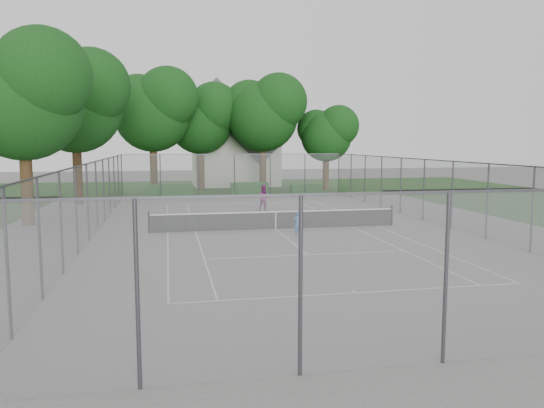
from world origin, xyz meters
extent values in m
plane|color=slate|center=(0.00, 0.00, 0.00)|extent=(120.00, 120.00, 0.00)
cube|color=#1A4112|center=(0.00, 26.00, 0.00)|extent=(60.00, 20.00, 0.00)
cube|color=silver|center=(0.00, -11.88, 0.01)|extent=(10.97, 0.06, 0.01)
cube|color=silver|center=(0.00, 11.88, 0.01)|extent=(10.97, 0.06, 0.01)
cube|color=silver|center=(-5.49, 0.00, 0.01)|extent=(0.06, 23.77, 0.01)
cube|color=silver|center=(5.49, 0.00, 0.01)|extent=(0.06, 23.77, 0.01)
cube|color=silver|center=(-4.12, 0.00, 0.01)|extent=(0.06, 23.77, 0.01)
cube|color=silver|center=(4.12, 0.00, 0.01)|extent=(0.06, 23.77, 0.01)
cube|color=silver|center=(0.00, -6.40, 0.01)|extent=(8.23, 0.06, 0.01)
cube|color=silver|center=(0.00, 6.40, 0.01)|extent=(8.23, 0.06, 0.01)
cube|color=silver|center=(0.00, 0.00, 0.01)|extent=(0.06, 12.80, 0.01)
cube|color=silver|center=(0.00, -11.73, 0.01)|extent=(0.06, 0.30, 0.01)
cube|color=silver|center=(0.00, 11.73, 0.01)|extent=(0.06, 0.30, 0.01)
cylinder|color=black|center=(-6.39, 0.00, 0.55)|extent=(0.10, 0.10, 1.10)
cylinder|color=black|center=(6.39, 0.00, 0.55)|extent=(0.10, 0.10, 1.10)
cube|color=black|center=(0.00, 0.00, 0.45)|extent=(12.67, 0.01, 0.86)
cube|color=white|center=(0.00, 0.00, 0.91)|extent=(12.77, 0.03, 0.06)
cube|color=white|center=(0.00, 0.00, 0.44)|extent=(0.05, 0.02, 0.88)
cylinder|color=#38383D|center=(-9.00, 17.00, 1.75)|extent=(0.08, 0.08, 3.50)
cylinder|color=#38383D|center=(9.00, 17.00, 1.75)|extent=(0.08, 0.08, 3.50)
cube|color=slate|center=(0.00, -17.00, 1.75)|extent=(18.00, 0.02, 3.50)
cube|color=slate|center=(0.00, 17.00, 1.75)|extent=(18.00, 0.02, 3.50)
cube|color=slate|center=(-9.00, 0.00, 1.75)|extent=(0.02, 34.00, 3.50)
cube|color=slate|center=(9.00, 0.00, 1.75)|extent=(0.02, 34.00, 3.50)
cube|color=#38383D|center=(0.00, -17.00, 3.50)|extent=(18.00, 0.05, 0.05)
cube|color=#38383D|center=(0.00, 17.00, 3.50)|extent=(18.00, 0.05, 0.05)
cube|color=#38383D|center=(-9.00, 0.00, 3.50)|extent=(0.05, 34.00, 0.05)
cube|color=#38383D|center=(9.00, 0.00, 3.50)|extent=(0.05, 34.00, 0.05)
cylinder|color=#382514|center=(-6.61, 20.88, 2.31)|extent=(0.65, 0.65, 4.62)
sphere|color=black|center=(-6.61, 20.88, 6.92)|extent=(6.57, 6.57, 6.57)
sphere|color=black|center=(-5.29, 19.89, 8.23)|extent=(5.26, 5.26, 5.26)
sphere|color=black|center=(-7.76, 21.70, 7.91)|extent=(4.93, 4.93, 4.93)
cylinder|color=#382514|center=(-2.30, 24.08, 2.13)|extent=(0.63, 0.63, 4.26)
sphere|color=black|center=(-2.30, 24.08, 6.38)|extent=(6.06, 6.06, 6.06)
sphere|color=black|center=(-1.09, 23.17, 7.59)|extent=(4.85, 4.85, 4.85)
sphere|color=black|center=(-3.36, 24.84, 7.29)|extent=(4.54, 4.54, 4.54)
cylinder|color=#382514|center=(3.32, 22.25, 2.28)|extent=(0.64, 0.64, 4.57)
sphere|color=black|center=(3.32, 22.25, 6.84)|extent=(6.50, 6.50, 6.50)
sphere|color=black|center=(4.62, 21.28, 8.14)|extent=(5.20, 5.20, 5.20)
sphere|color=black|center=(2.18, 23.06, 7.81)|extent=(4.87, 4.87, 4.87)
cylinder|color=#382514|center=(9.30, 21.78, 1.68)|extent=(0.59, 0.59, 3.37)
sphere|color=black|center=(9.30, 21.78, 5.04)|extent=(4.79, 4.79, 4.79)
sphere|color=black|center=(10.26, 21.06, 6.00)|extent=(3.83, 3.83, 3.83)
sphere|color=black|center=(8.46, 22.38, 5.76)|extent=(3.59, 3.59, 3.59)
cylinder|color=#382514|center=(-11.83, 13.94, 2.35)|extent=(0.65, 0.65, 4.70)
sphere|color=black|center=(-11.83, 13.94, 7.03)|extent=(6.68, 6.68, 6.68)
sphere|color=black|center=(-10.50, 12.94, 8.37)|extent=(5.34, 5.34, 5.34)
sphere|color=black|center=(-13.00, 14.78, 8.04)|extent=(5.01, 5.01, 5.01)
cylinder|color=#382514|center=(-12.90, 4.07, 2.21)|extent=(0.64, 0.64, 4.42)
sphere|color=black|center=(-12.90, 4.07, 6.63)|extent=(6.29, 6.29, 6.29)
sphere|color=black|center=(-11.64, 3.12, 7.88)|extent=(5.03, 5.03, 5.03)
sphere|color=black|center=(-14.00, 4.86, 7.57)|extent=(4.72, 4.72, 4.72)
cube|color=#1B4F19|center=(-5.31, 18.24, 0.48)|extent=(3.83, 1.15, 0.96)
cube|color=#1B4F19|center=(1.50, 18.64, 0.51)|extent=(3.22, 0.92, 1.01)
cube|color=#1B4F19|center=(6.42, 18.33, 0.39)|extent=(2.61, 0.96, 0.78)
cube|color=silver|center=(1.50, 28.54, 3.22)|extent=(8.58, 6.44, 6.44)
cube|color=#58575D|center=(1.50, 28.54, 6.44)|extent=(8.49, 6.65, 8.49)
imported|color=#2E62AD|center=(0.63, -2.22, 0.61)|extent=(0.48, 0.35, 1.22)
imported|color=#7C2968|center=(0.68, 6.96, 0.87)|extent=(0.85, 0.66, 1.74)
camera|label=1|loc=(-5.42, -26.48, 4.47)|focal=35.00mm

